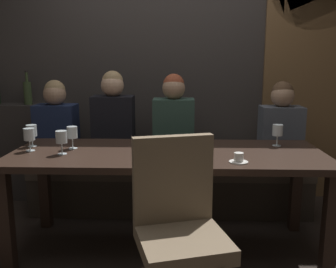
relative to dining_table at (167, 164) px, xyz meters
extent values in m
plane|color=black|center=(0.00, 0.00, -0.65)|extent=(9.00, 9.00, 0.00)
cube|color=#383330|center=(0.00, 1.22, 0.85)|extent=(6.00, 0.12, 3.00)
cube|color=brown|center=(1.35, 1.15, 0.40)|extent=(0.90, 0.05, 2.10)
cube|color=#2F2B29|center=(-1.55, 1.04, -0.18)|extent=(1.10, 0.28, 0.95)
cube|color=black|center=(-1.03, -0.35, -0.30)|extent=(0.08, 0.08, 0.69)
cube|color=black|center=(1.03, -0.35, -0.30)|extent=(0.08, 0.08, 0.69)
cube|color=black|center=(-1.03, 0.35, -0.30)|extent=(0.08, 0.08, 0.69)
cube|color=black|center=(1.03, 0.35, -0.30)|extent=(0.08, 0.08, 0.69)
cube|color=#302119|center=(0.00, 0.00, 0.07)|extent=(2.20, 0.84, 0.04)
cube|color=#312A23|center=(0.00, 0.70, -0.48)|extent=(2.50, 0.40, 0.35)
cube|color=#473D33|center=(0.00, 0.70, -0.25)|extent=(2.50, 0.44, 0.10)
cylinder|color=#302119|center=(-0.08, -0.62, -0.44)|extent=(0.04, 0.04, 0.42)
cylinder|color=#302119|center=(0.28, -0.62, -0.44)|extent=(0.04, 0.04, 0.42)
cube|color=#7F6B51|center=(0.10, -0.80, -0.19)|extent=(0.55, 0.55, 0.08)
cube|color=#7F6B51|center=(0.05, -0.62, 0.09)|extent=(0.44, 0.18, 0.48)
cube|color=#192342|center=(-1.03, 0.72, 0.07)|extent=(0.36, 0.24, 0.53)
sphere|color=tan|center=(-1.03, 0.72, 0.42)|extent=(0.20, 0.20, 0.20)
sphere|color=#9E7F56|center=(-1.03, 0.73, 0.46)|extent=(0.18, 0.18, 0.18)
cube|color=black|center=(-0.50, 0.69, 0.11)|extent=(0.36, 0.24, 0.62)
sphere|color=tan|center=(-0.50, 0.69, 0.51)|extent=(0.20, 0.20, 0.20)
sphere|color=#9E7F56|center=(-0.50, 0.70, 0.54)|extent=(0.18, 0.18, 0.18)
cube|color=#2D473D|center=(0.03, 0.71, 0.09)|extent=(0.36, 0.24, 0.59)
sphere|color=tan|center=(0.03, 0.71, 0.48)|extent=(0.20, 0.20, 0.20)
sphere|color=brown|center=(0.03, 0.72, 0.52)|extent=(0.18, 0.18, 0.18)
cube|color=#4C515B|center=(0.98, 0.70, 0.06)|extent=(0.36, 0.24, 0.53)
sphere|color=tan|center=(0.98, 0.70, 0.42)|extent=(0.20, 0.20, 0.20)
sphere|color=brown|center=(0.98, 0.71, 0.45)|extent=(0.18, 0.18, 0.18)
cylinder|color=#384728|center=(-1.39, 1.02, 0.41)|extent=(0.08, 0.08, 0.22)
cylinder|color=#384728|center=(-1.39, 1.02, 0.56)|extent=(0.03, 0.03, 0.09)
cylinder|color=black|center=(-1.39, 1.02, 0.62)|extent=(0.03, 0.03, 0.02)
cylinder|color=silver|center=(-0.98, -0.02, 0.09)|extent=(0.06, 0.06, 0.00)
cylinder|color=silver|center=(-0.98, -0.02, 0.13)|extent=(0.01, 0.01, 0.07)
cylinder|color=silver|center=(-0.98, -0.02, 0.21)|extent=(0.08, 0.08, 0.08)
cylinder|color=silver|center=(-0.72, -0.10, 0.09)|extent=(0.06, 0.06, 0.00)
cylinder|color=silver|center=(-0.72, -0.10, 0.13)|extent=(0.01, 0.01, 0.07)
cylinder|color=silver|center=(-0.72, -0.10, 0.21)|extent=(0.08, 0.08, 0.08)
cylinder|color=silver|center=(-0.69, 0.07, 0.09)|extent=(0.06, 0.06, 0.00)
cylinder|color=silver|center=(-0.69, 0.07, 0.13)|extent=(0.01, 0.01, 0.07)
cylinder|color=silver|center=(-0.69, 0.07, 0.21)|extent=(0.08, 0.08, 0.08)
cylinder|color=silver|center=(0.82, 0.21, 0.09)|extent=(0.06, 0.06, 0.00)
cylinder|color=silver|center=(0.82, 0.21, 0.13)|extent=(0.01, 0.01, 0.07)
cylinder|color=silver|center=(0.82, 0.21, 0.21)|extent=(0.08, 0.08, 0.08)
cylinder|color=maroon|center=(0.82, 0.21, 0.19)|extent=(0.07, 0.07, 0.05)
cylinder|color=silver|center=(-1.02, 0.13, 0.09)|extent=(0.06, 0.06, 0.00)
cylinder|color=silver|center=(-1.02, 0.13, 0.13)|extent=(0.01, 0.01, 0.07)
cylinder|color=silver|center=(-1.02, 0.13, 0.21)|extent=(0.08, 0.08, 0.08)
cylinder|color=gold|center=(-1.02, 0.13, 0.18)|extent=(0.07, 0.07, 0.02)
cylinder|color=white|center=(0.46, -0.27, 0.09)|extent=(0.12, 0.12, 0.01)
cylinder|color=white|center=(0.46, -0.27, 0.12)|extent=(0.06, 0.06, 0.06)
cylinder|color=brown|center=(0.46, -0.27, 0.15)|extent=(0.05, 0.05, 0.01)
cube|color=white|center=(0.15, 0.21, 0.09)|extent=(0.19, 0.19, 0.01)
cube|color=#381E14|center=(0.16, 0.21, 0.12)|extent=(0.08, 0.06, 0.04)
camera|label=1|loc=(0.09, -2.56, 0.72)|focal=39.91mm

